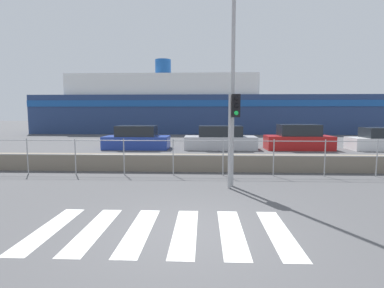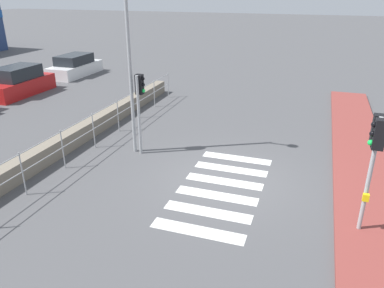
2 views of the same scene
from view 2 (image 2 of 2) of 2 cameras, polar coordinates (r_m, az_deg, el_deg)
ground_plane at (r=11.83m, az=5.10°, el=-5.41°), size 160.00×160.00×0.00m
sidewalk_brick at (r=11.70m, az=25.16°, el=-7.71°), size 24.00×1.80×0.12m
crosswalk at (r=11.33m, az=4.38°, el=-6.73°), size 4.95×2.40×0.01m
seawall at (r=14.24m, az=-19.55°, el=-0.23°), size 18.32×0.55×0.65m
harbor_fence at (r=13.53m, az=-16.91°, el=1.44°), size 16.53×0.04×1.35m
traffic_light_near at (r=9.25m, az=26.21°, el=-0.12°), size 0.58×0.41×2.99m
traffic_light_far at (r=13.11m, az=-8.00°, el=7.15°), size 0.34×0.32×2.84m
streetlamp at (r=12.75m, az=-8.85°, el=15.84°), size 0.32×1.24×6.65m
parked_car_red at (r=23.16m, az=-24.91°, el=8.48°), size 4.05×1.74×1.57m
parked_car_white at (r=27.14m, az=-17.40°, el=11.21°), size 4.15×1.76×1.39m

